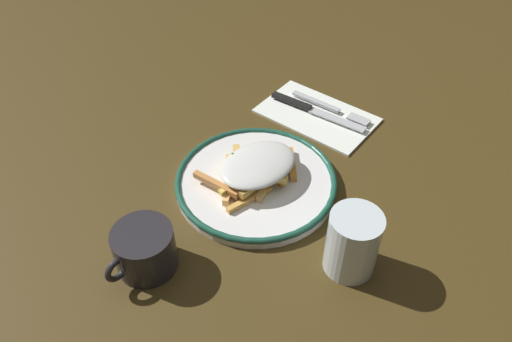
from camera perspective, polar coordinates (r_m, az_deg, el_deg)
The scene contains 8 objects.
ground_plane at distance 0.85m, azimuth -0.00°, elevation -1.73°, with size 2.60×2.60×0.00m, color #423214.
plate at distance 0.84m, azimuth -0.00°, elevation -1.21°, with size 0.28×0.28×0.02m.
fries_heap at distance 0.82m, azimuth -0.11°, elevation 0.47°, with size 0.19×0.13×0.04m.
napkin at distance 1.00m, azimuth 7.08°, elevation 6.55°, with size 0.14×0.23×0.01m, color white.
fork at distance 1.02m, azimuth 8.61°, elevation 7.30°, with size 0.03×0.18×0.01m.
knife at distance 1.01m, azimuth 6.17°, elevation 7.26°, with size 0.04×0.21×0.01m.
water_glass at distance 0.71m, azimuth 11.14°, elevation -8.18°, with size 0.08×0.08×0.10m, color silver.
coffee_mug at distance 0.73m, azimuth -12.85°, elevation -8.91°, with size 0.11×0.09×0.07m.
Camera 1 is at (0.46, 0.39, 0.60)m, focal length 34.45 mm.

